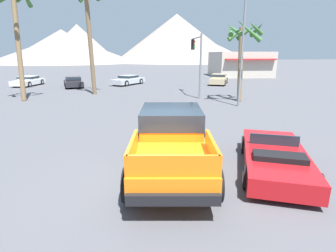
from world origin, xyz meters
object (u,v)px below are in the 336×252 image
parked_car_silver (128,80)px  street_lamp_post (243,39)px  red_convertible_car (275,158)px  palm_tree_leaning (243,41)px  orange_pickup_truck (171,137)px  palm_tree_short (89,14)px  parked_car_dark (73,82)px  parked_car_white (28,81)px  palm_tree_tall (13,15)px  parked_car_tan (219,79)px  traffic_light_main (197,53)px

parked_car_silver → street_lamp_post: size_ratio=0.63×
red_convertible_car → palm_tree_leaning: 13.44m
orange_pickup_truck → palm_tree_short: 18.22m
parked_car_dark → parked_car_white: 5.71m
parked_car_dark → palm_tree_tall: bearing=61.5°
red_convertible_car → parked_car_dark: bearing=136.9°
parked_car_tan → palm_tree_leaning: (-1.82, -11.60, 3.85)m
parked_car_tan → traffic_light_main: bearing=84.0°
street_lamp_post → palm_tree_tall: size_ratio=0.90×
parked_car_tan → traffic_light_main: 10.10m
parked_car_dark → palm_tree_short: palm_tree_short is taller
red_convertible_car → palm_tree_short: size_ratio=0.52×
palm_tree_tall → palm_tree_leaning: size_ratio=1.42×
red_convertible_car → palm_tree_short: (-8.25, 17.04, 6.36)m
parked_car_white → palm_tree_short: 13.07m
parked_car_silver → street_lamp_post: 16.93m
parked_car_tan → palm_tree_tall: 21.59m
parked_car_tan → palm_tree_short: 16.43m
street_lamp_post → parked_car_tan: bearing=79.0°
palm_tree_short → red_convertible_car: bearing=-64.2°
parked_car_tan → red_convertible_car: bearing=99.9°
red_convertible_car → traffic_light_main: size_ratio=0.93×
parked_car_silver → parked_car_dark: bearing=52.3°
parked_car_white → palm_tree_short: (8.62, -7.60, 6.22)m
palm_tree_short → palm_tree_leaning: palm_tree_short is taller
parked_car_white → palm_tree_short: palm_tree_short is taller
parked_car_dark → street_lamp_post: (14.17, -12.52, 3.92)m
red_convertible_car → parked_car_dark: parked_car_dark is taller
parked_car_silver → street_lamp_post: (8.25, -14.25, 3.94)m
parked_car_white → palm_tree_short: size_ratio=0.49×
orange_pickup_truck → parked_car_silver: bearing=101.5°
traffic_light_main → palm_tree_leaning: (2.78, -3.12, 0.88)m
palm_tree_short → palm_tree_leaning: 12.90m
parked_car_dark → palm_tree_leaning: bearing=127.9°
parked_car_tan → palm_tree_tall: bearing=49.7°
red_convertible_car → parked_car_tan: bearing=97.8°
red_convertible_car → palm_tree_leaning: palm_tree_leaning is taller
parked_car_white → palm_tree_tall: bearing=119.8°
parked_car_tan → palm_tree_leaning: 12.36m
parked_car_tan → parked_car_dark: parked_car_tan is taller
street_lamp_post → palm_tree_leaning: bearing=67.7°
parked_car_dark → street_lamp_post: street_lamp_post is taller
orange_pickup_truck → parked_car_white: bearing=125.5°
red_convertible_car → palm_tree_leaning: (3.53, 12.32, 4.05)m
palm_tree_short → parked_car_white: bearing=138.6°
traffic_light_main → palm_tree_leaning: palm_tree_leaning is taller
parked_car_dark → palm_tree_tall: (-1.74, -8.50, 5.68)m
red_convertible_car → traffic_light_main: traffic_light_main is taller
palm_tree_tall → red_convertible_car: bearing=-47.5°
orange_pickup_truck → palm_tree_leaning: (6.70, 11.81, 3.42)m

